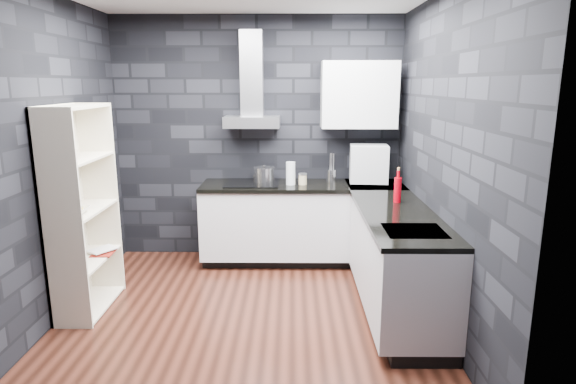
{
  "coord_description": "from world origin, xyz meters",
  "views": [
    {
      "loc": [
        0.39,
        -3.84,
        1.97
      ],
      "look_at": [
        0.35,
        0.45,
        1.0
      ],
      "focal_mm": 30.0,
      "sensor_mm": 36.0,
      "label": 1
    }
  ],
  "objects_px": {
    "utensil_crock": "(331,176)",
    "appliance_garage": "(369,164)",
    "storage_jar": "(303,180)",
    "glass_vase": "(291,173)",
    "bookshelf": "(83,211)",
    "fruit_bowl": "(75,211)",
    "pot": "(264,175)",
    "red_bottle": "(398,190)"
  },
  "relations": [
    {
      "from": "storage_jar",
      "to": "glass_vase",
      "type": "bearing_deg",
      "value": -178.62
    },
    {
      "from": "storage_jar",
      "to": "red_bottle",
      "type": "distance_m",
      "value": 1.16
    },
    {
      "from": "glass_vase",
      "to": "fruit_bowl",
      "type": "distance_m",
      "value": 2.18
    },
    {
      "from": "utensil_crock",
      "to": "bookshelf",
      "type": "relative_size",
      "value": 0.08
    },
    {
      "from": "glass_vase",
      "to": "bookshelf",
      "type": "relative_size",
      "value": 0.14
    },
    {
      "from": "appliance_garage",
      "to": "bookshelf",
      "type": "height_order",
      "value": "bookshelf"
    },
    {
      "from": "utensil_crock",
      "to": "red_bottle",
      "type": "xyz_separation_m",
      "value": [
        0.53,
        -0.94,
        0.05
      ]
    },
    {
      "from": "storage_jar",
      "to": "bookshelf",
      "type": "height_order",
      "value": "bookshelf"
    },
    {
      "from": "glass_vase",
      "to": "appliance_garage",
      "type": "xyz_separation_m",
      "value": [
        0.84,
        0.04,
        0.1
      ]
    },
    {
      "from": "pot",
      "to": "glass_vase",
      "type": "height_order",
      "value": "glass_vase"
    },
    {
      "from": "glass_vase",
      "to": "red_bottle",
      "type": "distance_m",
      "value": 1.26
    },
    {
      "from": "glass_vase",
      "to": "storage_jar",
      "type": "height_order",
      "value": "glass_vase"
    },
    {
      "from": "glass_vase",
      "to": "red_bottle",
      "type": "xyz_separation_m",
      "value": [
        0.98,
        -0.78,
        -0.01
      ]
    },
    {
      "from": "red_bottle",
      "to": "storage_jar",
      "type": "bearing_deg",
      "value": 137.35
    },
    {
      "from": "appliance_garage",
      "to": "glass_vase",
      "type": "bearing_deg",
      "value": -172.94
    },
    {
      "from": "storage_jar",
      "to": "bookshelf",
      "type": "bearing_deg",
      "value": -150.03
    },
    {
      "from": "glass_vase",
      "to": "red_bottle",
      "type": "bearing_deg",
      "value": -38.51
    },
    {
      "from": "utensil_crock",
      "to": "appliance_garage",
      "type": "bearing_deg",
      "value": -17.52
    },
    {
      "from": "utensil_crock",
      "to": "bookshelf",
      "type": "bearing_deg",
      "value": -150.56
    },
    {
      "from": "glass_vase",
      "to": "bookshelf",
      "type": "distance_m",
      "value": 2.11
    },
    {
      "from": "appliance_garage",
      "to": "red_bottle",
      "type": "bearing_deg",
      "value": -75.67
    },
    {
      "from": "glass_vase",
      "to": "fruit_bowl",
      "type": "bearing_deg",
      "value": -145.24
    },
    {
      "from": "red_bottle",
      "to": "bookshelf",
      "type": "xyz_separation_m",
      "value": [
        -2.78,
        -0.32,
        -0.11
      ]
    },
    {
      "from": "utensil_crock",
      "to": "pot",
      "type": "bearing_deg",
      "value": -178.52
    },
    {
      "from": "glass_vase",
      "to": "fruit_bowl",
      "type": "height_order",
      "value": "glass_vase"
    },
    {
      "from": "glass_vase",
      "to": "fruit_bowl",
      "type": "relative_size",
      "value": 1.09
    },
    {
      "from": "storage_jar",
      "to": "fruit_bowl",
      "type": "height_order",
      "value": "storage_jar"
    },
    {
      "from": "glass_vase",
      "to": "appliance_garage",
      "type": "height_order",
      "value": "appliance_garage"
    },
    {
      "from": "red_bottle",
      "to": "pot",
      "type": "bearing_deg",
      "value": 144.15
    },
    {
      "from": "bookshelf",
      "to": "storage_jar",
      "type": "bearing_deg",
      "value": 37.65
    },
    {
      "from": "storage_jar",
      "to": "utensil_crock",
      "type": "bearing_deg",
      "value": 26.14
    },
    {
      "from": "appliance_garage",
      "to": "bookshelf",
      "type": "distance_m",
      "value": 2.88
    },
    {
      "from": "pot",
      "to": "glass_vase",
      "type": "xyz_separation_m",
      "value": [
        0.3,
        -0.14,
        0.04
      ]
    },
    {
      "from": "appliance_garage",
      "to": "pot",
      "type": "bearing_deg",
      "value": 179.29
    },
    {
      "from": "storage_jar",
      "to": "fruit_bowl",
      "type": "xyz_separation_m",
      "value": [
        -1.92,
        -1.25,
        -0.02
      ]
    },
    {
      "from": "glass_vase",
      "to": "appliance_garage",
      "type": "relative_size",
      "value": 0.62
    },
    {
      "from": "pot",
      "to": "fruit_bowl",
      "type": "height_order",
      "value": "pot"
    },
    {
      "from": "appliance_garage",
      "to": "red_bottle",
      "type": "height_order",
      "value": "appliance_garage"
    },
    {
      "from": "glass_vase",
      "to": "bookshelf",
      "type": "height_order",
      "value": "bookshelf"
    },
    {
      "from": "red_bottle",
      "to": "glass_vase",
      "type": "bearing_deg",
      "value": 141.49
    },
    {
      "from": "glass_vase",
      "to": "utensil_crock",
      "type": "relative_size",
      "value": 1.81
    },
    {
      "from": "bookshelf",
      "to": "fruit_bowl",
      "type": "relative_size",
      "value": 7.96
    }
  ]
}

